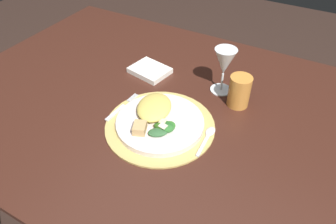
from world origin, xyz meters
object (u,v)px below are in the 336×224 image
napkin (150,70)px  wine_glass (224,63)px  fork (121,108)px  amber_tumbler (239,91)px  dining_table (159,134)px  dinner_plate (160,123)px  spoon (208,136)px

napkin → wine_glass: wine_glass is taller
napkin → wine_glass: 0.29m
fork → amber_tumbler: bearing=33.9°
dining_table → wine_glass: wine_glass is taller
dining_table → amber_tumbler: amber_tumbler is taller
amber_tumbler → wine_glass: bearing=149.1°
dinner_plate → spoon: size_ratio=2.06×
dinner_plate → spoon: 0.15m
dinner_plate → spoon: (0.15, 0.02, -0.01)m
dining_table → dinner_plate: (0.06, -0.09, 0.16)m
amber_tumbler → dining_table: bearing=-152.2°
dinner_plate → fork: bearing=178.7°
dining_table → spoon: bearing=-18.3°
spoon → napkin: 0.39m
fork → wine_glass: 0.37m
fork → napkin: 0.24m
fork → wine_glass: wine_glass is taller
amber_tumbler → fork: bearing=-146.1°
dining_table → fork: fork is taller
dining_table → dinner_plate: size_ratio=5.49×
dining_table → napkin: napkin is taller
dining_table → spoon: size_ratio=11.31×
dining_table → napkin: bearing=130.1°
spoon → wine_glass: wine_glass is taller
dining_table → wine_glass: size_ratio=9.09×
fork → dinner_plate: bearing=-1.3°
wine_glass → amber_tumbler: bearing=-30.9°
dining_table → spoon: spoon is taller
dinner_plate → wine_glass: size_ratio=1.66×
fork → spoon: spoon is taller
wine_glass → fork: bearing=-133.1°
amber_tumbler → spoon: bearing=-96.3°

